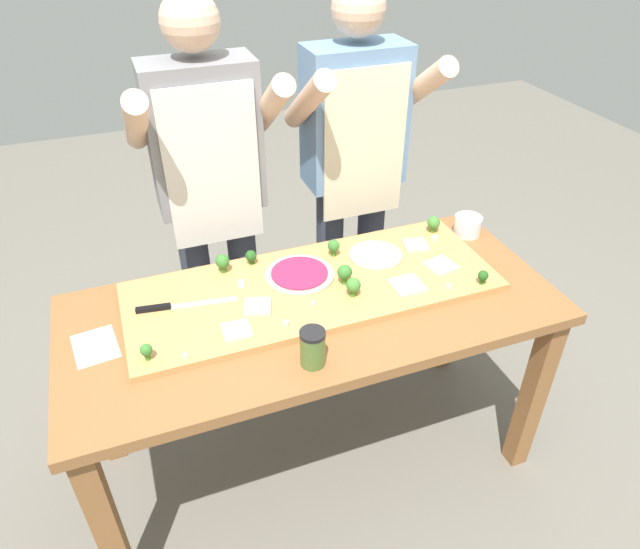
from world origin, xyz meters
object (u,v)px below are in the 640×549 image
Objects in this scene: broccoli_floret_front_mid at (345,273)px; flour_cup at (467,226)px; broccoli_floret_center_left at (334,246)px; cook_right at (354,159)px; pizza_slice_center at (258,307)px; pizza_slice_far_left at (415,245)px; cheese_crumble_f at (448,286)px; recipe_note at (95,346)px; cook_left at (210,182)px; pizza_slice_near_right at (407,286)px; broccoli_floret_back_left at (433,223)px; pizza_slice_near_left at (237,331)px; broccoli_floret_back_mid at (353,286)px; broccoli_floret_back_right at (251,256)px; pizza_whole_cheese_artichoke at (376,255)px; pizza_whole_beet_magenta at (298,275)px; broccoli_floret_front_right at (483,276)px; sauce_jar at (313,348)px; broccoli_floret_center_right at (222,262)px; cheese_crumble_c at (241,284)px; pizza_slice_far_right at (441,266)px; cheese_crumble_a at (286,324)px; cheese_crumble_e at (313,303)px; cheese_crumble_d at (435,239)px; broccoli_floret_front_left at (146,351)px; cheese_crumble_b at (185,356)px.

broccoli_floret_front_mid reaches higher than flour_cup.
cook_right is (0.24, 0.38, 0.14)m from broccoli_floret_center_left.
pizza_slice_far_left is (0.65, 0.15, 0.00)m from pizza_slice_center.
cheese_crumble_f is 0.08× the size of recipe_note.
broccoli_floret_center_left is 0.54m from cook_left.
pizza_slice_near_right is 1.55× the size of broccoli_floret_back_left.
broccoli_floret_back_mid is (0.41, 0.05, 0.03)m from pizza_slice_near_left.
cook_left is at bearing 100.83° from broccoli_floret_back_right.
cook_right reaches higher than pizza_whole_cheese_artichoke.
cook_right is at bearing 83.18° from pizza_slice_near_right.
pizza_whole_beet_magenta is at bearing 128.86° from broccoli_floret_back_mid.
broccoli_floret_front_right is 0.31× the size of recipe_note.
recipe_note is (-1.14, 0.15, -0.03)m from cheese_crumble_f.
broccoli_floret_front_right is at bearing -45.84° from pizza_whole_cheese_artichoke.
sauce_jar is 0.88m from cook_left.
recipe_note is at bearing 177.24° from pizza_slice_center.
pizza_whole_cheese_artichoke is 0.30m from broccoli_floret_back_left.
flour_cup is at bearing 29.84° from sauce_jar.
cook_left reaches higher than flour_cup.
broccoli_floret_back_right is 0.33× the size of recipe_note.
broccoli_floret_back_left is 0.37m from cheese_crumble_f.
pizza_whole_beet_magenta is 3.63× the size of broccoli_floret_back_left.
broccoli_floret_center_right is (0.03, 0.33, 0.04)m from pizza_slice_near_left.
cheese_crumble_c is 1.51× the size of cheese_crumble_f.
cheese_crumble_a reaches higher than pizza_slice_far_right.
cheese_crumble_c is at bearing -119.30° from broccoli_floret_back_right.
cheese_crumble_e is 0.68m from cook_left.
broccoli_floret_back_mid is (0.27, -0.30, 0.01)m from broccoli_floret_back_right.
pizza_slice_far_left is 0.26m from pizza_slice_near_right.
pizza_slice_near_left is 0.85m from broccoli_floret_front_right.
broccoli_floret_center_right is at bearing 109.64° from cheese_crumble_c.
cheese_crumble_d is 0.89m from cook_left.
pizza_whole_cheese_artichoke is 15.76× the size of cheese_crumble_e.
cook_left is (-0.52, 0.65, 0.18)m from pizza_slice_near_right.
pizza_whole_beet_magenta is 4.52× the size of broccoli_floret_front_left.
broccoli_floret_center_left is 5.01× the size of cheese_crumble_b.
broccoli_floret_center_left reaches higher than pizza_slice_near_right.
broccoli_floret_back_right is at bearing 60.70° from cheese_crumble_c.
cheese_crumble_c reaches higher than pizza_slice_far_left.
cook_left is (-0.19, 0.63, 0.18)m from cheese_crumble_e.
pizza_whole_cheese_artichoke is (0.31, 0.02, 0.00)m from pizza_whole_beet_magenta.
pizza_whole_beet_magenta reaches higher than pizza_slice_center.
pizza_whole_beet_magenta is at bearing 8.10° from recipe_note.
broccoli_floret_front_mid reaches higher than pizza_whole_beet_magenta.
sauce_jar is (0.04, -0.53, 0.00)m from broccoli_floret_back_right.
flour_cup is (1.00, 0.29, 0.00)m from pizza_slice_near_left.
pizza_slice_far_right is 0.59× the size of recipe_note.
broccoli_floret_front_right is at bearing 11.47° from sauce_jar.
broccoli_floret_back_left is at bearing 9.59° from pizza_whole_beet_magenta.
pizza_whole_beet_magenta is 0.15× the size of cook_right.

